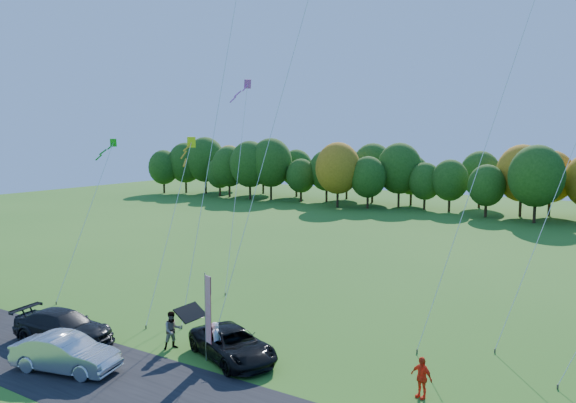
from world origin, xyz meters
The scene contains 17 objects.
ground centered at (0.00, 0.00, 0.00)m, with size 160.00×160.00×0.00m, color #2B6119.
asphalt_strip centered at (0.00, -4.00, 0.01)m, with size 90.00×6.00×0.01m, color black.
tree_line centered at (0.00, 55.00, 0.00)m, with size 116.00×12.00×10.00m, color #1E4711, non-canonical shape.
black_suv centered at (0.34, 0.63, 0.74)m, with size 2.45×5.32×1.48m, color black.
silver_sedan centered at (-5.21, -4.47, 0.82)m, with size 1.73×4.96×1.64m, color #B5B7BB.
dark_truck_a centered at (-8.39, -2.32, 0.81)m, with size 2.26×5.55×1.61m, color black.
person_tailgate_a centered at (-0.21, 0.09, 0.94)m, with size 0.68×0.45×1.88m, color white.
person_tailgate_b centered at (-3.03, 0.07, 0.95)m, with size 0.92×0.72×1.90m, color gray.
person_east centered at (9.20, 1.71, 0.86)m, with size 1.01×0.42×1.72m, color #F53617.
feather_flag centered at (-0.41, -0.26, 2.61)m, with size 0.53×0.25×4.26m.
kite_delta_blue centered at (-5.78, 7.97, 15.25)m, with size 3.95×12.09×30.97m.
kite_parafoil_orange centered at (10.28, 12.40, 15.22)m, with size 7.71×13.33×30.92m.
kite_delta_red centered at (-0.48, 5.61, 11.77)m, with size 3.38×9.30×23.78m.
kite_diamond_yellow centered at (-7.27, 4.39, 5.20)m, with size 2.53×6.66×10.81m.
kite_diamond_green centered at (-15.26, 4.63, 5.14)m, with size 2.32×6.97×10.60m.
kite_diamond_white centered at (12.39, 11.46, 7.12)m, with size 4.15×7.13×14.74m.
kite_diamond_pink centered at (-8.37, 12.27, 7.35)m, with size 3.94×7.72×15.16m.
Camera 1 is at (16.39, -19.46, 10.65)m, focal length 35.00 mm.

